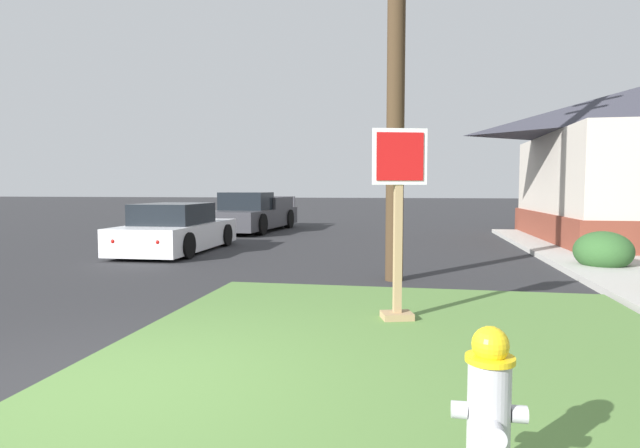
{
  "coord_description": "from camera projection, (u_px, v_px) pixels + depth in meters",
  "views": [
    {
      "loc": [
        2.4,
        -3.51,
        1.65
      ],
      "look_at": [
        1.08,
        3.81,
        1.12
      ],
      "focal_mm": 28.84,
      "sensor_mm": 36.0,
      "label": 1
    }
  ],
  "objects": [
    {
      "name": "shrub_by_curb",
      "position": [
        603.0,
        251.0,
        10.17
      ],
      "size": [
        1.1,
        1.1,
        0.79
      ],
      "primitive_type": "ellipsoid",
      "color": "#2E5929",
      "rests_on": "ground"
    },
    {
      "name": "manhole_cover",
      "position": [
        279.0,
        293.0,
        8.01
      ],
      "size": [
        0.7,
        0.7,
        0.02
      ],
      "primitive_type": "cylinder",
      "color": "black",
      "rests_on": "ground"
    },
    {
      "name": "pickup_truck_charcoal",
      "position": [
        253.0,
        215.0,
        19.48
      ],
      "size": [
        2.24,
        5.56,
        1.48
      ],
      "color": "#38383D",
      "rests_on": "ground"
    },
    {
      "name": "utility_pole",
      "position": [
        397.0,
        3.0,
        8.81
      ],
      "size": [
        1.4,
        0.31,
        9.34
      ],
      "color": "#42301E",
      "rests_on": "ground"
    },
    {
      "name": "fire_hydrant",
      "position": [
        489.0,
        413.0,
        2.66
      ],
      "size": [
        0.38,
        0.34,
        0.86
      ],
      "color": "black",
      "rests_on": "grass_corner_patch"
    },
    {
      "name": "parked_sedan_white",
      "position": [
        176.0,
        231.0,
        13.27
      ],
      "size": [
        1.95,
        4.36,
        1.25
      ],
      "color": "silver",
      "rests_on": "ground"
    },
    {
      "name": "ground_plane",
      "position": [
        97.0,
        400.0,
        3.99
      ],
      "size": [
        160.0,
        160.0,
        0.0
      ],
      "primitive_type": "plane",
      "color": "#2B2B2D"
    },
    {
      "name": "sidewalk_strip",
      "position": [
        638.0,
        276.0,
        9.21
      ],
      "size": [
        2.2,
        19.48,
        0.12
      ],
      "primitive_type": "cube",
      "color": "#B2AFA8",
      "rests_on": "ground"
    },
    {
      "name": "grass_corner_patch",
      "position": [
        402.0,
        348.0,
        5.15
      ],
      "size": [
        5.76,
        5.95,
        0.08
      ],
      "primitive_type": "cube",
      "color": "#567F3D",
      "rests_on": "ground"
    },
    {
      "name": "stop_sign",
      "position": [
        398.0,
        230.0,
        6.06
      ],
      "size": [
        0.63,
        0.37,
        2.26
      ],
      "color": "#A3845B",
      "rests_on": "grass_corner_patch"
    }
  ]
}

